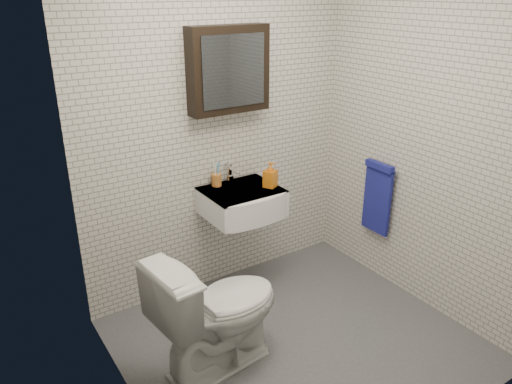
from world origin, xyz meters
TOP-DOWN VIEW (x-y plane):
  - ground at (0.00, 0.00)m, footprint 2.20×2.00m
  - room_shell at (0.00, 0.00)m, footprint 2.22×2.02m
  - washbasin at (0.05, 0.73)m, footprint 0.55×0.50m
  - faucet at (0.05, 0.93)m, footprint 0.06×0.20m
  - mirror_cabinet at (0.05, 0.93)m, footprint 0.60×0.15m
  - towel_rail at (1.04, 0.35)m, footprint 0.09×0.30m
  - toothbrush_cup at (-0.07, 0.94)m, footprint 0.10×0.10m
  - soap_bottle at (0.26, 0.70)m, footprint 0.12×0.12m
  - toilet at (-0.54, 0.11)m, footprint 0.86×0.55m

SIDE VIEW (x-z plane):
  - ground at x=0.00m, z-range 0.00..0.01m
  - toilet at x=-0.54m, z-range 0.00..0.83m
  - towel_rail at x=1.04m, z-range 0.43..1.01m
  - washbasin at x=0.05m, z-range 0.66..0.86m
  - toothbrush_cup at x=-0.07m, z-range 0.80..1.00m
  - faucet at x=0.05m, z-range 0.84..0.99m
  - soap_bottle at x=0.26m, z-range 0.85..1.04m
  - room_shell at x=0.00m, z-range 0.21..2.72m
  - mirror_cabinet at x=0.05m, z-range 1.40..2.00m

